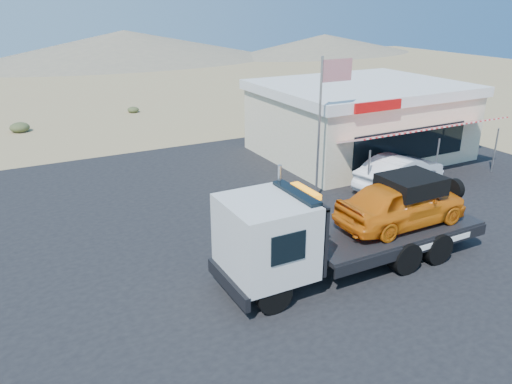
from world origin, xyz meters
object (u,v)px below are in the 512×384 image
(tow_truck, at_px, (351,221))
(white_sedan, at_px, (400,172))
(jerky_store, at_px, (359,119))
(flagpole, at_px, (325,112))

(tow_truck, relative_size, white_sedan, 1.90)
(tow_truck, xyz_separation_m, jerky_store, (8.32, 9.96, 0.37))
(jerky_store, height_order, flagpole, flagpole)
(tow_truck, distance_m, jerky_store, 12.98)
(white_sedan, bearing_deg, tow_truck, 113.66)
(white_sedan, height_order, jerky_store, jerky_store)
(white_sedan, distance_m, flagpole, 4.84)
(flagpole, bearing_deg, white_sedan, -12.44)
(tow_truck, bearing_deg, jerky_store, 50.14)
(tow_truck, height_order, flagpole, flagpole)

